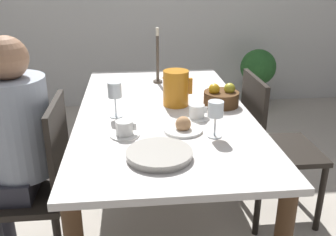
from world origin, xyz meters
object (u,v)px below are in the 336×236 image
object	(u,v)px
teacup_across	(197,112)
potted_plant	(257,75)
serving_tray	(159,154)
bread_plate	(183,127)
candlestick_tall	(158,61)
chair_person_side	(36,184)
fruit_bowl	(221,97)
wine_glass_water	(115,92)
wine_glass_juice	(216,111)
teacup_near_person	(125,129)
chair_opposite	(271,144)
person_seated	(12,141)
red_pitcher	(176,88)

from	to	relation	value
teacup_across	potted_plant	size ratio (longest dim) A/B	0.20
serving_tray	bread_plate	size ratio (longest dim) A/B	1.46
candlestick_tall	chair_person_side	bearing A→B (deg)	-129.42
fruit_bowl	chair_person_side	bearing A→B (deg)	-162.50
wine_glass_water	fruit_bowl	world-z (taller)	wine_glass_water
wine_glass_water	fruit_bowl	xyz separation A→B (m)	(0.57, 0.11, -0.09)
fruit_bowl	serving_tray	bearing A→B (deg)	-123.71
chair_person_side	fruit_bowl	world-z (taller)	chair_person_side
wine_glass_juice	teacup_across	xyz separation A→B (m)	(-0.04, 0.23, -0.09)
chair_person_side	wine_glass_water	distance (m)	0.58
wine_glass_juice	teacup_near_person	xyz separation A→B (m)	(-0.40, 0.05, -0.09)
teacup_across	serving_tray	bearing A→B (deg)	-118.56
bread_plate	wine_glass_juice	bearing A→B (deg)	-29.24
wine_glass_water	serving_tray	bearing A→B (deg)	-68.42
fruit_bowl	candlestick_tall	distance (m)	0.58
teacup_near_person	chair_opposite	bearing A→B (deg)	23.35
teacup_across	bread_plate	world-z (taller)	same
person_seated	potted_plant	bearing A→B (deg)	-42.09
chair_opposite	person_seated	bearing A→B (deg)	-77.84
chair_person_side	serving_tray	xyz separation A→B (m)	(0.57, -0.28, 0.27)
candlestick_tall	wine_glass_water	bearing A→B (deg)	-113.37
wine_glass_water	candlestick_tall	distance (m)	0.65
person_seated	red_pitcher	world-z (taller)	person_seated
chair_person_side	potted_plant	bearing A→B (deg)	-40.51
chair_opposite	red_pitcher	world-z (taller)	red_pitcher
chair_opposite	potted_plant	xyz separation A→B (m)	(0.51, 1.78, -0.08)
potted_plant	red_pitcher	bearing A→B (deg)	-121.49
chair_opposite	potted_plant	size ratio (longest dim) A/B	1.32
red_pitcher	teacup_near_person	world-z (taller)	red_pitcher
red_pitcher	wine_glass_water	size ratio (longest dim) A/B	1.07
fruit_bowl	chair_opposite	bearing A→B (deg)	1.81
wine_glass_water	bread_plate	bearing A→B (deg)	-34.21
chair_person_side	fruit_bowl	size ratio (longest dim) A/B	4.66
red_pitcher	teacup_across	bearing A→B (deg)	-68.59
serving_tray	bread_plate	xyz separation A→B (m)	(0.13, 0.25, 0.01)
teacup_near_person	chair_person_side	bearing A→B (deg)	173.42
wine_glass_juice	potted_plant	world-z (taller)	wine_glass_juice
chair_opposite	wine_glass_juice	xyz separation A→B (m)	(-0.44, -0.41, 0.38)
person_seated	potted_plant	world-z (taller)	person_seated
candlestick_tall	bread_plate	bearing A→B (deg)	-85.98
red_pitcher	wine_glass_juice	xyz separation A→B (m)	(0.12, -0.43, 0.02)
teacup_near_person	person_seated	bearing A→B (deg)	172.41
potted_plant	wine_glass_water	bearing A→B (deg)	-126.33
chair_person_side	wine_glass_water	world-z (taller)	wine_glass_water
serving_tray	fruit_bowl	distance (m)	0.70
chair_person_side	red_pitcher	size ratio (longest dim) A/B	4.59
red_pitcher	chair_person_side	bearing A→B (deg)	-154.75
red_pitcher	wine_glass_juice	size ratio (longest dim) A/B	1.17
candlestick_tall	teacup_near_person	bearing A→B (deg)	-104.19
wine_glass_juice	red_pitcher	bearing A→B (deg)	105.86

